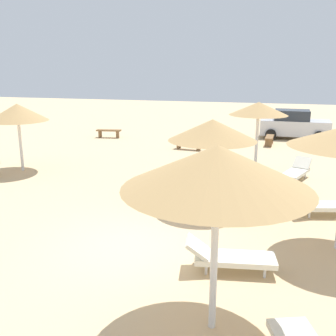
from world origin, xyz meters
The scene contains 14 objects.
ground_plane centered at (0.00, 0.00, 0.00)m, with size 80.00×80.00×0.00m, color #D1B284.
parasol_0 centered at (2.29, -2.50, 2.75)m, with size 2.93×2.93×3.10m.
parasol_1 centered at (2.45, 6.97, 2.67)m, with size 2.21×2.21×2.94m.
parasol_2 centered at (1.29, 3.39, 2.35)m, with size 2.70×2.70×2.70m.
parasol_4 centered at (-7.00, 5.41, 2.43)m, with size 2.44×2.44×2.78m.
lounger_0 centered at (2.32, -0.57, 0.32)m, with size 1.97×0.93×0.69m.
lounger_1 centered at (0.71, 6.94, 0.32)m, with size 1.89×1.67×0.70m.
lounger_2 centered at (1.96, 5.27, 0.32)m, with size 1.98×1.23×0.75m.
lounger_5 centered at (4.61, 3.36, 0.32)m, with size 1.96×1.08×0.79m.
lounger_7 centered at (4.00, 7.07, 0.32)m, with size 1.26×1.98×0.75m.
bench_0 centered at (-1.21, 11.44, 0.35)m, with size 1.54×0.57×0.49m.
bench_1 centered at (2.85, 13.81, 0.35)m, with size 0.48×1.52×0.49m.
bench_2 centered at (-6.71, 13.58, 0.35)m, with size 1.54×0.62×0.49m.
parked_car centered at (4.21, 16.32, 0.82)m, with size 4.02×2.02×1.72m.
Camera 1 is at (3.08, -8.10, 4.22)m, focal length 41.37 mm.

